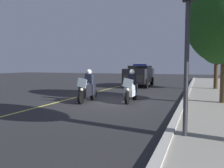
% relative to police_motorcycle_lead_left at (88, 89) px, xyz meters
% --- Properties ---
extents(ground_plane, '(80.00, 80.00, 0.00)m').
position_rel_police_motorcycle_lead_left_xyz_m(ground_plane, '(-0.69, 0.99, -0.70)').
color(ground_plane, '#28282B').
extents(curb_strip, '(48.00, 0.24, 0.15)m').
position_rel_police_motorcycle_lead_left_xyz_m(curb_strip, '(-0.69, 4.81, -0.62)').
color(curb_strip, '#B7B5AD').
rests_on(curb_strip, ground).
extents(lane_stripe_center, '(48.00, 0.12, 0.01)m').
position_rel_police_motorcycle_lead_left_xyz_m(lane_stripe_center, '(-0.69, -1.43, -0.70)').
color(lane_stripe_center, '#E0D14C').
rests_on(lane_stripe_center, ground).
extents(police_motorcycle_lead_left, '(2.14, 0.57, 1.72)m').
position_rel_police_motorcycle_lead_left_xyz_m(police_motorcycle_lead_left, '(0.00, 0.00, 0.00)').
color(police_motorcycle_lead_left, black).
rests_on(police_motorcycle_lead_left, ground).
extents(police_motorcycle_lead_right, '(2.14, 0.57, 1.72)m').
position_rel_police_motorcycle_lead_left_xyz_m(police_motorcycle_lead_right, '(-0.78, 2.17, 0.00)').
color(police_motorcycle_lead_right, black).
rests_on(police_motorcycle_lead_right, ground).
extents(police_suv, '(4.95, 2.17, 2.05)m').
position_rel_police_motorcycle_lead_left_xyz_m(police_suv, '(-9.71, 0.41, 0.37)').
color(police_suv, black).
rests_on(police_suv, ground).
extents(traffic_light, '(0.38, 0.28, 4.32)m').
position_rel_police_motorcycle_lead_left_xyz_m(traffic_light, '(4.78, 5.21, 2.54)').
color(traffic_light, '#38383D').
rests_on(traffic_light, sidewalk_strip).
extents(tree_far_back, '(2.72, 2.72, 5.39)m').
position_rel_police_motorcycle_lead_left_xyz_m(tree_far_back, '(-8.88, 6.74, 3.03)').
color(tree_far_back, '#42301E').
rests_on(tree_far_back, sidewalk_strip).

